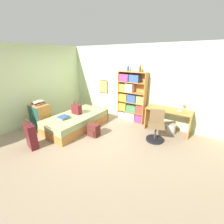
# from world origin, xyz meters

# --- Properties ---
(ground_plane) EXTENTS (14.00, 14.00, 0.00)m
(ground_plane) POSITION_xyz_m (0.00, 0.00, 0.00)
(ground_plane) COLOR gray
(wall_back) EXTENTS (10.00, 0.09, 2.60)m
(wall_back) POSITION_xyz_m (-0.00, 1.71, 1.30)
(wall_back) COLOR beige
(wall_back) RESTS_ON ground_plane
(wall_left) EXTENTS (0.06, 10.00, 2.60)m
(wall_left) POSITION_xyz_m (-2.26, 0.00, 1.30)
(wall_left) COLOR beige
(wall_left) RESTS_ON ground_plane
(bed) EXTENTS (1.09, 2.07, 0.45)m
(bed) POSITION_xyz_m (-0.72, 0.02, 0.22)
(bed) COLOR #B77538
(bed) RESTS_ON ground_plane
(handbag) EXTENTS (0.33, 0.17, 0.46)m
(handbag) POSITION_xyz_m (-0.77, 0.09, 0.61)
(handbag) COLOR maroon
(handbag) RESTS_ON bed
(book_stack_on_bed) EXTENTS (0.32, 0.37, 0.07)m
(book_stack_on_bed) POSITION_xyz_m (-0.81, -0.42, 0.48)
(book_stack_on_bed) COLOR #99894C
(book_stack_on_bed) RESTS_ON bed
(suitcase) EXTENTS (0.43, 0.27, 0.77)m
(suitcase) POSITION_xyz_m (-0.81, -1.46, 0.32)
(suitcase) COLOR #5B191E
(suitcase) RESTS_ON ground_plane
(dresser) EXTENTS (0.59, 0.43, 0.81)m
(dresser) POSITION_xyz_m (-1.65, -0.68, 0.40)
(dresser) COLOR #B77538
(dresser) RESTS_ON ground_plane
(magazine_pile_on_dresser) EXTENTS (0.33, 0.36, 0.11)m
(magazine_pile_on_dresser) POSITION_xyz_m (-1.67, -0.65, 0.86)
(magazine_pile_on_dresser) COLOR #99894C
(magazine_pile_on_dresser) RESTS_ON dresser
(bookcase) EXTENTS (1.00, 0.29, 1.75)m
(bookcase) POSITION_xyz_m (0.47, 1.51, 0.78)
(bookcase) COLOR #B77538
(bookcase) RESTS_ON ground_plane
(bottle_green) EXTENTS (0.06, 0.06, 0.22)m
(bottle_green) POSITION_xyz_m (0.29, 1.55, 1.84)
(bottle_green) COLOR navy
(bottle_green) RESTS_ON bookcase
(bottle_brown) EXTENTS (0.08, 0.08, 0.23)m
(bottle_brown) POSITION_xyz_m (0.73, 1.54, 1.84)
(bottle_brown) COLOR brown
(bottle_brown) RESTS_ON bookcase
(desk) EXTENTS (1.31, 0.53, 0.73)m
(desk) POSITION_xyz_m (1.82, 1.39, 0.52)
(desk) COLOR #B77538
(desk) RESTS_ON ground_plane
(desk_lamp) EXTENTS (0.18, 0.14, 0.38)m
(desk_lamp) POSITION_xyz_m (2.14, 1.41, 0.97)
(desk_lamp) COLOR #ADA89E
(desk_lamp) RESTS_ON desk
(desk_chair) EXTENTS (0.55, 0.55, 0.86)m
(desk_chair) POSITION_xyz_m (1.69, 0.69, 0.27)
(desk_chair) COLOR black
(desk_chair) RESTS_ON ground_plane
(backpack) EXTENTS (0.32, 0.26, 0.37)m
(backpack) POSITION_xyz_m (0.11, -0.11, 0.18)
(backpack) COLOR #56231E
(backpack) RESTS_ON ground_plane
(waste_bin) EXTENTS (0.27, 0.27, 0.30)m
(waste_bin) POSITION_xyz_m (1.97, 1.34, 0.15)
(waste_bin) COLOR #B7B2A8
(waste_bin) RESTS_ON ground_plane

